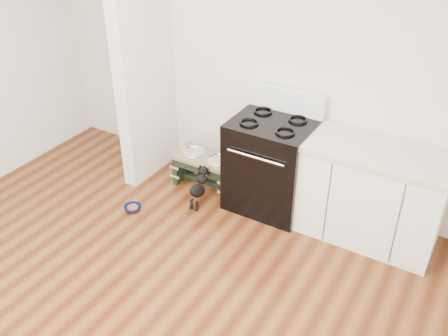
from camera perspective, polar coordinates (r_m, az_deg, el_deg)
room_shell at (r=2.87m, az=-17.44°, el=2.09°), size 5.00×5.00×5.00m
partition_wall at (r=5.12m, az=-9.20°, el=12.95°), size 0.15×0.80×2.70m
oven_range at (r=4.83m, az=5.44°, el=0.58°), size 0.76×0.69×1.14m
cabinet_run at (r=4.61m, az=16.54°, el=-2.85°), size 1.24×0.64×0.91m
dog_feeder at (r=5.19m, az=-2.10°, el=0.32°), size 0.67×0.36×0.38m
puppy at (r=4.94m, az=-2.85°, el=-2.04°), size 0.12×0.34×0.41m
floor_bowl at (r=5.04m, az=-10.39°, el=-4.53°), size 0.20×0.20×0.05m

